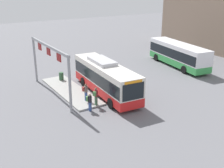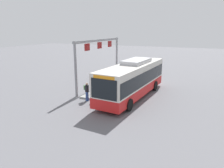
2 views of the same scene
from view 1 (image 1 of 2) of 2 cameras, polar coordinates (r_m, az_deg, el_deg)
name	(u,v)px [view 1 (image 1 of 2)]	position (r m, az deg, el deg)	size (l,w,h in m)	color
ground_plane	(106,93)	(28.60, -1.31, -1.95)	(120.00, 120.00, 0.00)	slate
platform_curb	(70,91)	(29.40, -8.59, -1.38)	(10.00, 2.80, 0.16)	#9E9E99
bus_main	(106,77)	(27.98, -1.34, 1.50)	(10.77, 3.31, 3.46)	red
bus_background_left	(178,53)	(38.69, 13.50, 6.16)	(10.88, 4.13, 3.10)	green
person_boarding	(90,102)	(24.51, -4.65, -3.65)	(0.52, 0.61, 1.67)	#334C8C
person_waiting_near	(86,92)	(26.32, -5.47, -1.58)	(0.40, 0.57, 1.67)	#334C8C
person_waiting_mid	(96,96)	(25.27, -3.37, -2.47)	(0.54, 0.61, 1.67)	#476B4C
platform_sign_gantry	(49,59)	(27.77, -12.87, 5.12)	(10.06, 0.24, 5.20)	gray
trash_bin	(61,76)	(32.47, -10.43, 1.59)	(0.52, 0.52, 0.90)	#2D5133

